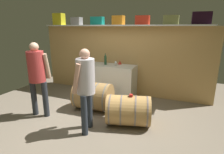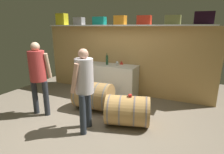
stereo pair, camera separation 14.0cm
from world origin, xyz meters
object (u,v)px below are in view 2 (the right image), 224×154
Objects in this scene: toolcase_teal at (99,21)px; tasting_cup at (130,96)px; toolcase_yellow at (62,19)px; toolcase_grey at (79,21)px; toolcase_orange at (120,20)px; wine_glass at (117,63)px; work_cabinet at (110,80)px; red_funnel at (121,63)px; wine_barrel_near at (128,111)px; toolcase_olive at (173,20)px; toolcase_black at (204,18)px; winemaker_pouring at (84,82)px; wine_barrel_far at (94,96)px; wine_bottle_green at (107,60)px; toolcase_red at (144,20)px; visitor_tasting at (38,71)px.

tasting_cup is at bearing -50.93° from toolcase_teal.
toolcase_grey is at bearing -3.51° from toolcase_yellow.
wine_glass is at bearing -80.50° from toolcase_orange.
toolcase_orange reaches higher than work_cabinet.
red_funnel reaches higher than wine_barrel_near.
red_funnel is (0.06, -0.01, -1.14)m from toolcase_orange.
toolcase_grey is at bearing 179.76° from red_funnel.
work_cabinet is at bearing 128.56° from tasting_cup.
toolcase_grey is 0.82× the size of toolcase_olive.
toolcase_black is 3.00m from winemaker_pouring.
toolcase_grey is at bearing 129.97° from wine_barrel_far.
toolcase_yellow is at bearing 175.44° from toolcase_teal.
red_funnel is (0.27, 0.20, 0.49)m from work_cabinet.
wine_glass is at bearing -24.44° from toolcase_teal.
wine_barrel_far is at bearing -153.90° from toolcase_black.
work_cabinet is at bearing 10.03° from wine_bottle_green.
toolcase_yellow is 2.32m from red_funnel.
toolcase_orange reaches higher than red_funnel.
toolcase_yellow is 3.56m from tasting_cup.
winemaker_pouring reaches higher than tasting_cup.
toolcase_orange is at bearing -4.56° from toolcase_teal.
toolcase_yellow reaches higher than wine_bottle_green.
toolcase_teal is 4.70× the size of tasting_cup.
toolcase_orange is 0.20× the size of work_cabinet.
wine_barrel_near is 13.37× the size of tasting_cup.
toolcase_olive is 0.23× the size of work_cabinet.
toolcase_yellow is 1.12× the size of toolcase_orange.
wine_barrel_far is at bearing -82.13° from wine_bottle_green.
toolcase_red reaches higher than visitor_tasting.
toolcase_olive is 2.80× the size of wine_glass.
toolcase_grey is (0.63, 0.00, -0.06)m from toolcase_yellow.
toolcase_black is (1.35, 0.00, 0.03)m from toolcase_red.
wine_barrel_far is (0.14, -0.99, -0.69)m from wine_bottle_green.
wine_bottle_green is at bearing -148.04° from red_funnel.
toolcase_red reaches higher than winemaker_pouring.
visitor_tasting is at bearing -69.54° from toolcase_yellow.
work_cabinet is 0.60m from red_funnel.
toolcase_orange is 1.13m from wine_glass.
toolcase_red is at bearing -3.51° from toolcase_yellow.
toolcase_red is 0.22× the size of work_cabinet.
tasting_cup is at bearing -128.77° from toolcase_black.
toolcase_red is 1.09× the size of wine_bottle_green.
tasting_cup is at bearing -37.72° from toolcase_grey.
wine_barrel_near is (0.83, -1.58, -1.77)m from toolcase_orange.
toolcase_red is 2.74× the size of wine_glass.
toolcase_teal is 1.28m from toolcase_red.
toolcase_red is (0.66, 0.00, -0.01)m from toolcase_orange.
work_cabinet is 13.98× the size of red_funnel.
red_funnel is at bearing 31.96° from wine_bottle_green.
wine_barrel_near is (1.05, -1.37, -0.14)m from work_cabinet.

